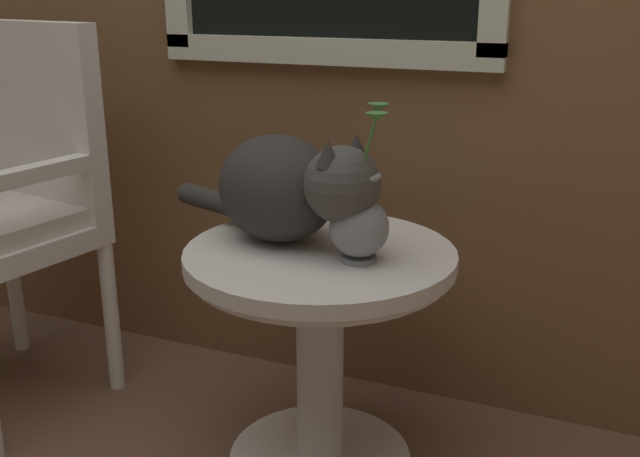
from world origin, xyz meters
TOP-DOWN VIEW (x-y plane):
  - wicker_side_table at (0.28, 0.28)m, footprint 0.62×0.62m
  - wicker_chair at (-0.67, 0.31)m, footprint 0.57×0.54m
  - cat at (0.19, 0.30)m, footprint 0.60×0.33m
  - pewter_vase_with_ivy at (0.38, 0.25)m, footprint 0.13×0.14m

SIDE VIEW (x-z plane):
  - wicker_side_table at x=0.28m, z-range 0.12..0.68m
  - wicker_chair at x=-0.67m, z-range 0.07..1.11m
  - pewter_vase_with_ivy at x=0.38m, z-range 0.50..0.83m
  - cat at x=0.19m, z-range 0.56..0.84m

